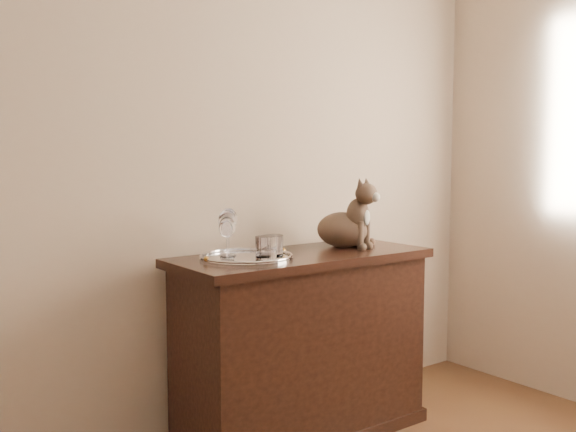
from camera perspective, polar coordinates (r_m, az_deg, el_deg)
name	(u,v)px	position (r m, az deg, el deg)	size (l,w,h in m)	color
wall_back	(147,142)	(2.83, -12.40, 6.46)	(4.00, 0.10, 2.70)	#C3A992
sideboard	(302,345)	(3.00, 1.23, -11.40)	(1.20, 0.50, 0.85)	black
tray	(246,258)	(2.76, -3.72, -3.73)	(0.40, 0.40, 0.01)	white
wine_glass_a	(227,233)	(2.76, -5.42, -1.53)	(0.08, 0.08, 0.20)	white
wine_glass_b	(229,232)	(2.80, -5.30, -1.40)	(0.08, 0.08, 0.21)	white
wine_glass_c	(227,239)	(2.65, -5.43, -2.04)	(0.07, 0.07, 0.18)	silver
tumbler_a	(274,246)	(2.76, -1.29, -2.66)	(0.08, 0.08, 0.09)	white
tumbler_b	(266,248)	(2.66, -1.96, -2.90)	(0.09, 0.09, 0.10)	silver
tumbler_c	(271,245)	(2.82, -1.54, -2.57)	(0.07, 0.07, 0.08)	silver
cat	(343,212)	(3.10, 4.89, 0.33)	(0.34, 0.31, 0.34)	#4D3F2E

